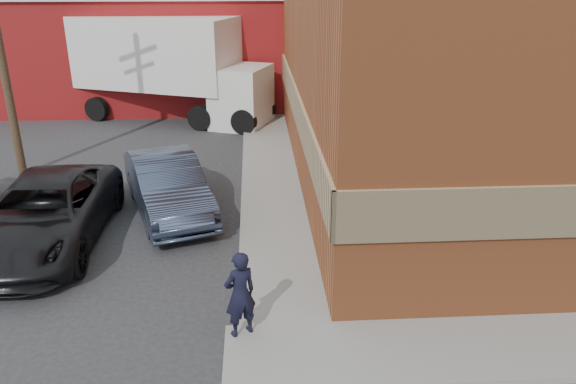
# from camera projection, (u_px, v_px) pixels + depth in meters

# --- Properties ---
(ground) EXTENTS (90.00, 90.00, 0.00)m
(ground) POSITION_uv_depth(u_px,v_px,m) (253.00, 330.00, 10.57)
(ground) COLOR #28282B
(ground) RESTS_ON ground
(brick_building) EXTENTS (14.25, 18.25, 9.36)m
(brick_building) POSITION_uv_depth(u_px,v_px,m) (518.00, 23.00, 17.63)
(brick_building) COLOR #AB552C
(brick_building) RESTS_ON ground
(sidewalk_west) EXTENTS (1.80, 18.00, 0.12)m
(sidewalk_west) POSITION_uv_depth(u_px,v_px,m) (269.00, 167.00, 18.91)
(sidewalk_west) COLOR gray
(sidewalk_west) RESTS_ON ground
(warehouse) EXTENTS (16.30, 8.30, 5.60)m
(warehouse) POSITION_uv_depth(u_px,v_px,m) (128.00, 43.00, 27.67)
(warehouse) COLOR maroon
(warehouse) RESTS_ON ground
(man) EXTENTS (0.72, 0.63, 1.66)m
(man) POSITION_uv_depth(u_px,v_px,m) (240.00, 294.00, 9.97)
(man) COLOR black
(man) RESTS_ON sidewalk_south
(sedan) EXTENTS (3.19, 5.16, 1.61)m
(sedan) POSITION_uv_depth(u_px,v_px,m) (168.00, 185.00, 15.29)
(sedan) COLOR #313B52
(sedan) RESTS_ON ground
(suv_a) EXTENTS (2.73, 5.85, 1.62)m
(suv_a) POSITION_uv_depth(u_px,v_px,m) (45.00, 214.00, 13.54)
(suv_a) COLOR black
(suv_a) RESTS_ON ground
(box_truck) EXTENTS (9.26, 5.74, 4.40)m
(box_truck) POSITION_uv_depth(u_px,v_px,m) (175.00, 62.00, 23.93)
(box_truck) COLOR white
(box_truck) RESTS_ON ground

